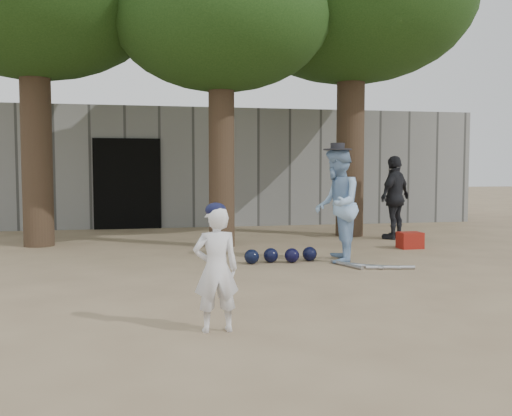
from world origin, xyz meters
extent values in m
plane|color=#937C5E|center=(0.00, 0.00, 0.00)|extent=(70.00, 70.00, 0.00)
imported|color=white|center=(-0.25, -1.35, 0.57)|extent=(0.43, 0.29, 1.14)
imported|color=#94BAE5|center=(2.12, 2.09, 0.90)|extent=(0.92, 1.05, 1.80)
imported|color=black|center=(4.31, 4.64, 0.87)|extent=(1.07, 0.94, 1.74)
cube|color=#A52816|center=(3.97, 3.26, 0.15)|extent=(0.43, 0.33, 0.30)
cube|color=gray|center=(0.00, 8.00, 1.50)|extent=(16.00, 0.35, 3.00)
cube|color=black|center=(-1.20, 7.80, 1.10)|extent=(1.60, 0.08, 2.20)
cube|color=slate|center=(0.00, 10.50, 1.50)|extent=(16.00, 5.00, 3.00)
sphere|color=black|center=(0.77, 2.16, 0.12)|extent=(0.23, 0.23, 0.23)
sphere|color=black|center=(1.09, 2.23, 0.12)|extent=(0.23, 0.23, 0.23)
sphere|color=black|center=(1.41, 2.15, 0.12)|extent=(0.23, 0.23, 0.23)
sphere|color=black|center=(1.73, 2.25, 0.12)|extent=(0.23, 0.23, 0.23)
cylinder|color=#ABACB2|center=(2.13, 1.66, 0.03)|extent=(0.28, 0.70, 0.06)
cylinder|color=#ABACB2|center=(2.31, 1.54, 0.03)|extent=(0.53, 0.57, 0.06)
cylinder|color=#ABACB2|center=(2.49, 1.42, 0.03)|extent=(0.65, 0.41, 0.06)
cylinder|color=#ABACB2|center=(2.67, 1.30, 0.03)|extent=(0.72, 0.20, 0.06)
cylinder|color=brown|center=(-2.80, 5.00, 2.75)|extent=(0.56, 0.56, 5.50)
cylinder|color=brown|center=(0.60, 4.20, 2.50)|extent=(0.48, 0.48, 5.00)
ellipsoid|color=#284C19|center=(0.60, 4.20, 4.20)|extent=(4.00, 4.00, 2.60)
cylinder|color=brown|center=(3.60, 5.40, 2.90)|extent=(0.60, 0.60, 5.80)
ellipsoid|color=#284C19|center=(3.60, 5.40, 5.00)|extent=(5.20, 5.20, 3.38)
camera|label=1|loc=(-0.92, -6.40, 1.48)|focal=40.00mm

